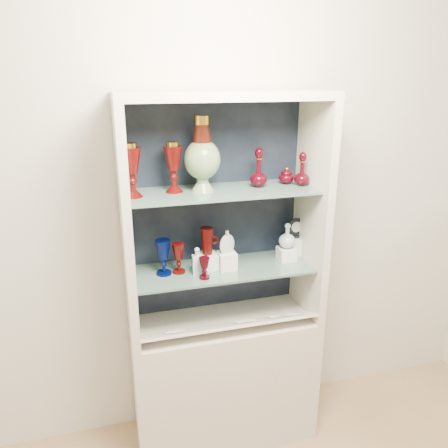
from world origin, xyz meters
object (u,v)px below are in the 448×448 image
object	(u,v)px
ruby_goblet_tall	(179,258)
clear_round_decanter	(287,236)
cobalt_goblet	(163,257)
pedestal_lamp_right	(173,167)
flat_flask	(227,241)
enamel_urn	(202,154)
lidded_bowl	(286,175)
ruby_decanter_a	(259,165)
ruby_pitcher	(207,241)
ruby_decanter_b	(302,168)
cameo_medallion	(296,228)
ruby_goblet_small	(204,268)
pedestal_lamp_left	(132,170)
clear_square_bottle	(197,261)

from	to	relation	value
ruby_goblet_tall	clear_round_decanter	xyz separation A→B (m)	(0.59, 0.01, 0.06)
cobalt_goblet	ruby_goblet_tall	xyz separation A→B (m)	(0.08, -0.00, -0.01)
pedestal_lamp_right	flat_flask	distance (m)	0.47
enamel_urn	lidded_bowl	xyz separation A→B (m)	(0.45, 0.03, -0.14)
pedestal_lamp_right	lidded_bowl	size ratio (longest dim) A/B	2.69
flat_flask	ruby_decanter_a	bearing A→B (deg)	-6.25
cobalt_goblet	ruby_pitcher	xyz separation A→B (m)	(0.23, 0.01, 0.06)
ruby_decanter_b	lidded_bowl	size ratio (longest dim) A/B	2.04
clear_round_decanter	ruby_pitcher	bearing A→B (deg)	178.89
ruby_decanter_b	cobalt_goblet	bearing A→B (deg)	178.28
ruby_goblet_tall	cameo_medallion	distance (m)	0.68
pedestal_lamp_right	ruby_goblet_small	size ratio (longest dim) A/B	2.19
pedestal_lamp_right	ruby_decanter_b	world-z (taller)	pedestal_lamp_right
pedestal_lamp_left	ruby_goblet_small	bearing A→B (deg)	-14.67
enamel_urn	ruby_goblet_small	bearing A→B (deg)	-101.64
clear_square_bottle	clear_round_decanter	bearing A→B (deg)	4.95
cobalt_goblet	ruby_pitcher	size ratio (longest dim) A/B	1.30
ruby_decanter_b	ruby_goblet_small	world-z (taller)	ruby_decanter_b
ruby_goblet_small	flat_flask	world-z (taller)	flat_flask
pedestal_lamp_left	flat_flask	xyz separation A→B (m)	(0.45, -0.00, -0.39)
clear_round_decanter	cameo_medallion	size ratio (longest dim) A/B	1.15
ruby_goblet_small	ruby_decanter_a	bearing A→B (deg)	19.85
clear_round_decanter	flat_flask	bearing A→B (deg)	-175.85
ruby_goblet_small	clear_round_decanter	world-z (taller)	clear_round_decanter
lidded_bowl	flat_flask	world-z (taller)	lidded_bowl
cobalt_goblet	cameo_medallion	distance (m)	0.75
cameo_medallion	lidded_bowl	bearing A→B (deg)	-162.13
cobalt_goblet	ruby_goblet_small	world-z (taller)	cobalt_goblet
pedestal_lamp_right	lidded_bowl	distance (m)	0.60
cobalt_goblet	ruby_decanter_b	bearing A→B (deg)	-1.72
enamel_urn	ruby_goblet_small	distance (m)	0.56
ruby_decanter_b	lidded_bowl	bearing A→B (deg)	135.40
clear_square_bottle	flat_flask	xyz separation A→B (m)	(0.16, 0.02, 0.08)
pedestal_lamp_left	cameo_medallion	size ratio (longest dim) A/B	2.13
ruby_pitcher	flat_flask	world-z (taller)	ruby_pitcher
ruby_goblet_tall	pedestal_lamp_right	bearing A→B (deg)	102.58
ruby_goblet_small	clear_square_bottle	distance (m)	0.07
pedestal_lamp_right	clear_square_bottle	xyz separation A→B (m)	(0.09, -0.06, -0.47)
flat_flask	ruby_goblet_small	bearing A→B (deg)	-166.03
lidded_bowl	cobalt_goblet	size ratio (longest dim) A/B	0.49
enamel_urn	ruby_goblet_tall	distance (m)	0.54
ruby_pitcher	ruby_goblet_small	bearing A→B (deg)	-93.69
ruby_pitcher	cameo_medallion	distance (m)	0.52
ruby_decanter_b	clear_round_decanter	bearing A→B (deg)	152.89
ruby_goblet_tall	cameo_medallion	size ratio (longest dim) A/B	1.35
pedestal_lamp_right	ruby_goblet_small	distance (m)	0.51
ruby_goblet_tall	cameo_medallion	xyz separation A→B (m)	(0.67, 0.07, 0.08)
ruby_goblet_small	pedestal_lamp_right	bearing A→B (deg)	132.92
lidded_bowl	clear_square_bottle	distance (m)	0.64
ruby_goblet_tall	cameo_medallion	bearing A→B (deg)	5.72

